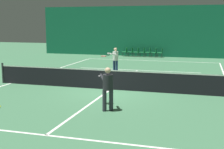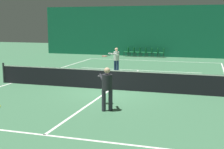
% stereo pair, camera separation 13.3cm
% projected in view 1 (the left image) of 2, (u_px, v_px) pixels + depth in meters
% --- Properties ---
extents(ground_plane, '(60.00, 60.00, 0.00)m').
position_uv_depth(ground_plane, '(110.00, 90.00, 14.94)').
color(ground_plane, '#3D704C').
extents(backdrop_curtain, '(23.00, 0.12, 4.71)m').
position_uv_depth(backdrop_curtain, '(157.00, 31.00, 29.01)').
color(backdrop_curtain, '#146042').
rests_on(backdrop_curtain, ground).
extents(court_line_baseline_far, '(11.00, 0.10, 0.00)m').
position_uv_depth(court_line_baseline_far, '(151.00, 61.00, 26.20)').
color(court_line_baseline_far, white).
rests_on(court_line_baseline_far, ground).
extents(court_line_service_far, '(8.25, 0.10, 0.00)m').
position_uv_depth(court_line_service_far, '(137.00, 70.00, 20.99)').
color(court_line_service_far, white).
rests_on(court_line_service_far, ground).
extents(court_line_service_near, '(8.25, 0.10, 0.00)m').
position_uv_depth(court_line_service_near, '(46.00, 135.00, 8.88)').
color(court_line_service_near, white).
rests_on(court_line_service_near, ground).
extents(court_line_sideline_left, '(0.10, 23.80, 0.00)m').
position_uv_depth(court_line_sideline_left, '(11.00, 83.00, 16.46)').
color(court_line_sideline_left, white).
rests_on(court_line_sideline_left, ground).
extents(court_line_centre, '(0.10, 12.80, 0.00)m').
position_uv_depth(court_line_centre, '(110.00, 89.00, 14.94)').
color(court_line_centre, white).
rests_on(court_line_centre, ground).
extents(tennis_net, '(12.00, 0.10, 1.07)m').
position_uv_depth(tennis_net, '(110.00, 79.00, 14.85)').
color(tennis_net, black).
rests_on(tennis_net, ground).
extents(player_near, '(0.97, 1.31, 1.59)m').
position_uv_depth(player_near, '(108.00, 86.00, 11.23)').
color(player_near, '#2D2D38').
rests_on(player_near, ground).
extents(player_far, '(1.02, 1.28, 1.59)m').
position_uv_depth(player_far, '(115.00, 58.00, 19.88)').
color(player_far, navy).
rests_on(player_far, ground).
extents(courtside_chair_0, '(0.44, 0.44, 0.84)m').
position_uv_depth(courtside_chair_0, '(125.00, 51.00, 29.60)').
color(courtside_chair_0, '#2D2D2D').
rests_on(courtside_chair_0, ground).
extents(courtside_chair_1, '(0.44, 0.44, 0.84)m').
position_uv_depth(courtside_chair_1, '(131.00, 51.00, 29.45)').
color(courtside_chair_1, '#2D2D2D').
rests_on(courtside_chair_1, ground).
extents(courtside_chair_2, '(0.44, 0.44, 0.84)m').
position_uv_depth(courtside_chair_2, '(137.00, 51.00, 29.29)').
color(courtside_chair_2, '#2D2D2D').
rests_on(courtside_chair_2, ground).
extents(courtside_chair_3, '(0.44, 0.44, 0.84)m').
position_uv_depth(courtside_chair_3, '(143.00, 52.00, 29.14)').
color(courtside_chair_3, '#2D2D2D').
rests_on(courtside_chair_3, ground).
extents(courtside_chair_4, '(0.44, 0.44, 0.84)m').
position_uv_depth(courtside_chair_4, '(149.00, 52.00, 28.98)').
color(courtside_chair_4, '#2D2D2D').
rests_on(courtside_chair_4, ground).
extents(courtside_chair_5, '(0.44, 0.44, 0.84)m').
position_uv_depth(courtside_chair_5, '(155.00, 52.00, 28.83)').
color(courtside_chair_5, '#2D2D2D').
rests_on(courtside_chair_5, ground).
extents(courtside_chair_6, '(0.44, 0.44, 0.84)m').
position_uv_depth(courtside_chair_6, '(161.00, 52.00, 28.67)').
color(courtside_chair_6, '#2D2D2D').
rests_on(courtside_chair_6, ground).
extents(tennis_ball, '(0.07, 0.07, 0.07)m').
position_uv_depth(tennis_ball, '(0.00, 106.00, 11.81)').
color(tennis_ball, '#D1DB33').
rests_on(tennis_ball, ground).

